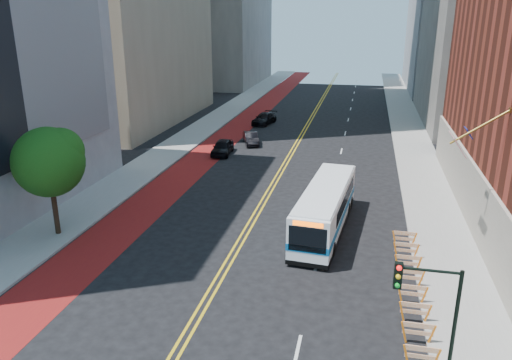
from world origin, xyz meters
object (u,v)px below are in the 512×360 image
(car_c, at_px, (264,119))
(car_a, at_px, (222,147))
(traffic_signal, at_px, (429,306))
(transit_bus, at_px, (325,208))
(street_tree, at_px, (50,159))
(car_b, at_px, (251,138))

(car_c, bearing_deg, car_a, -82.95)
(traffic_signal, distance_m, transit_bus, 14.74)
(street_tree, height_order, traffic_signal, street_tree)
(transit_bus, height_order, car_c, transit_bus)
(car_b, bearing_deg, traffic_signal, -87.94)
(car_c, bearing_deg, street_tree, -87.91)
(transit_bus, relative_size, car_c, 2.32)
(street_tree, relative_size, transit_bus, 0.61)
(traffic_signal, relative_size, car_a, 1.20)
(street_tree, distance_m, car_a, 21.24)
(street_tree, xyz_separation_m, car_b, (6.53, 24.79, -4.27))
(street_tree, relative_size, car_b, 1.72)
(car_a, height_order, car_c, car_a)
(car_b, height_order, car_c, car_c)
(car_a, distance_m, car_c, 14.74)
(car_a, bearing_deg, transit_bus, -57.78)
(street_tree, height_order, car_b, street_tree)
(street_tree, bearing_deg, traffic_signal, -24.82)
(street_tree, xyz_separation_m, car_a, (4.72, 20.28, -4.19))
(street_tree, xyz_separation_m, transit_bus, (16.06, 4.29, -3.37))
(transit_bus, xyz_separation_m, car_a, (-11.35, 16.00, -0.83))
(car_a, relative_size, car_c, 0.90)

